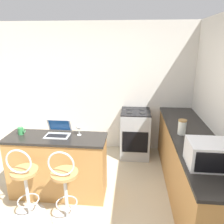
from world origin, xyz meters
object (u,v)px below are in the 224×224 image
Objects in this scene: laptop at (58,131)px; stove_range at (135,134)px; bar_stool_far at (65,187)px; wine_glass_short at (79,127)px; mug_green at (21,131)px; microwave at (212,154)px; bar_stool_near at (25,185)px; storage_jar at (182,127)px.

stove_range is (1.12, 1.24, -0.52)m from laptop.
bar_stool_far is 6.29× the size of wine_glass_short.
wine_glass_short is 0.84m from mug_green.
microwave reaches higher than bar_stool_far.
stove_range is 5.84× the size of wine_glass_short.
bar_stool_near is 6.29× the size of wine_glass_short.
microwave is 2.51m from mug_green.
bar_stool_near is at bearing -159.66° from storage_jar.
bar_stool_far is 9.71× the size of mug_green.
mug_green is (-0.26, 0.53, 0.51)m from bar_stool_near.
laptop reaches higher than bar_stool_near.
storage_jar reaches higher than laptop.
mug_green is (-2.30, -0.23, -0.06)m from storage_jar.
wine_glass_short reaches higher than bar_stool_near.
stove_range is 9.01× the size of mug_green.
microwave is at bearing -18.95° from laptop.
laptop is 0.67× the size of microwave.
microwave is at bearing -14.06° from mug_green.
storage_jar is (2.04, 0.76, 0.57)m from bar_stool_near.
bar_stool_near is 0.78m from mug_green.
wine_glass_short reaches higher than mug_green.
laptop is at bearing 112.81° from bar_stool_far.
wine_glass_short is at bearing -123.86° from stove_range.
wine_glass_short is (0.30, 0.01, 0.07)m from laptop.
stove_range is 4.34× the size of storage_jar.
laptop reaches higher than mug_green.
microwave is 4.82× the size of mug_green.
storage_jar is at bearing 26.37° from bar_stool_far.
storage_jar is (1.47, 0.17, -0.01)m from wine_glass_short.
laptop is at bearing 161.05° from microwave.
microwave is (1.66, -0.08, 0.59)m from bar_stool_far.
wine_glass_short is 1.54× the size of mug_green.
storage_jar reaches higher than mug_green.
stove_range is 2.16m from mug_green.
mug_green reaches higher than bar_stool_far.
laptop is 0.54m from mug_green.
bar_stool_far is 2.02× the size of microwave.
mug_green reaches higher than stove_range.
bar_stool_near is at bearing 177.84° from microwave.
bar_stool_near is 2.28m from stove_range.
wine_glass_short is 1.48m from storage_jar.
stove_range is at bearing 37.73° from mug_green.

